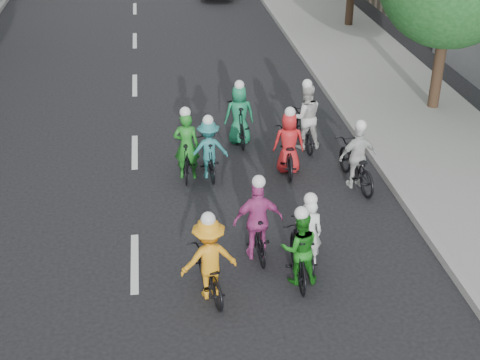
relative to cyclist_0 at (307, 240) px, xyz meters
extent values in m
plane|color=black|center=(-3.35, 0.42, -0.51)|extent=(120.00, 120.00, 0.00)
cube|color=gray|center=(4.65, 10.42, -0.44)|extent=(4.00, 80.00, 0.15)
cube|color=#999993|center=(2.70, 10.42, -0.42)|extent=(0.18, 80.00, 0.18)
cylinder|color=black|center=(5.45, 7.02, 0.63)|extent=(0.32, 0.32, 2.27)
imported|color=black|center=(0.00, 0.03, -0.10)|extent=(0.65, 1.59, 0.81)
imported|color=white|center=(0.00, -0.07, 0.21)|extent=(0.55, 0.38, 1.44)
sphere|color=white|center=(0.00, -0.07, 0.95)|extent=(0.26, 0.26, 0.26)
imported|color=black|center=(-0.28, -0.47, -0.01)|extent=(0.55, 1.69, 1.00)
imported|color=#1B771A|center=(-0.28, -0.57, 0.22)|extent=(0.74, 0.59, 1.46)
sphere|color=white|center=(-0.28, -0.57, 0.97)|extent=(0.26, 0.26, 0.26)
imported|color=black|center=(-1.98, -0.67, -0.09)|extent=(0.84, 1.70, 0.85)
imported|color=#FCA11C|center=(-1.98, -0.77, 0.29)|extent=(1.13, 0.77, 1.61)
sphere|color=white|center=(-1.98, -0.77, 1.12)|extent=(0.26, 0.26, 0.26)
imported|color=black|center=(-0.92, 0.42, -0.05)|extent=(0.51, 1.55, 0.92)
imported|color=#C64597|center=(-0.92, 0.32, 0.33)|extent=(1.00, 0.46, 1.68)
sphere|color=white|center=(-0.92, 0.32, 1.18)|extent=(0.26, 0.26, 0.26)
imported|color=black|center=(0.41, 3.93, -0.02)|extent=(0.85, 1.93, 0.98)
imported|color=red|center=(0.41, 3.83, 0.26)|extent=(0.80, 0.57, 1.55)
sphere|color=white|center=(0.41, 3.83, 1.06)|extent=(0.26, 0.26, 0.26)
imported|color=black|center=(-2.07, 3.95, -0.04)|extent=(0.60, 1.61, 0.94)
imported|color=#227E24|center=(-2.07, 3.85, 0.33)|extent=(0.65, 0.46, 1.68)
sphere|color=white|center=(-2.07, 3.85, 1.19)|extent=(0.26, 0.26, 0.26)
imported|color=black|center=(1.11, 5.22, -0.05)|extent=(0.66, 1.79, 0.93)
imported|color=silver|center=(1.11, 5.12, 0.36)|extent=(0.86, 0.68, 1.74)
sphere|color=white|center=(1.11, 5.12, 1.25)|extent=(0.26, 0.26, 0.26)
imported|color=black|center=(-1.55, 3.92, -0.04)|extent=(0.58, 1.61, 0.95)
imported|color=teal|center=(-1.55, 3.82, 0.22)|extent=(0.99, 0.62, 1.46)
sphere|color=white|center=(-1.55, 3.82, 0.97)|extent=(0.26, 0.26, 0.26)
imported|color=black|center=(1.85, 2.95, 0.01)|extent=(0.91, 2.04, 1.04)
imported|color=silver|center=(1.85, 2.85, 0.26)|extent=(0.95, 0.48, 1.55)
sphere|color=white|center=(1.85, 2.85, 1.06)|extent=(0.26, 0.26, 0.26)
imported|color=black|center=(-0.55, 5.74, 0.03)|extent=(0.56, 1.82, 1.08)
imported|color=#1C7F52|center=(-0.55, 5.64, 0.29)|extent=(0.80, 0.54, 1.61)
sphere|color=white|center=(-0.55, 5.64, 1.12)|extent=(0.26, 0.26, 0.26)
camera|label=1|loc=(-2.77, -10.52, 7.20)|focal=50.00mm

